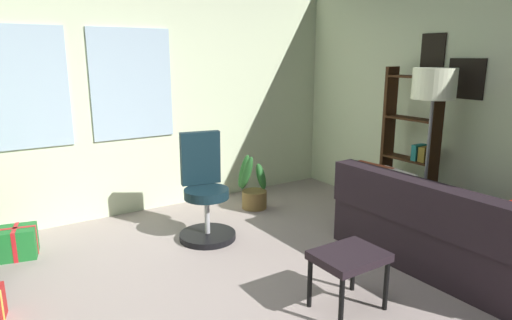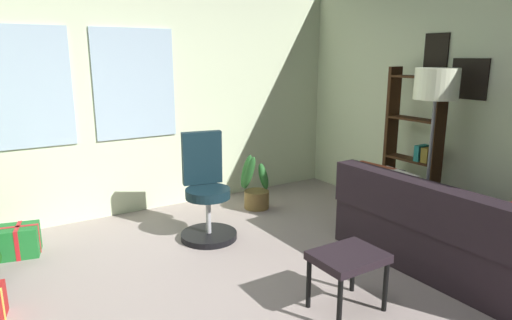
{
  "view_description": "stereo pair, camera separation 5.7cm",
  "coord_description": "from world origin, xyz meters",
  "px_view_note": "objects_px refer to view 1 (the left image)",
  "views": [
    {
      "loc": [
        -1.39,
        -2.31,
        1.79
      ],
      "look_at": [
        0.46,
        0.54,
        0.98
      ],
      "focal_mm": 30.95,
      "sensor_mm": 36.0,
      "label": 1
    },
    {
      "loc": [
        -1.34,
        -2.34,
        1.79
      ],
      "look_at": [
        0.46,
        0.54,
        0.98
      ],
      "focal_mm": 30.95,
      "sensor_mm": 36.0,
      "label": 2
    }
  ],
  "objects_px": {
    "footstool": "(349,260)",
    "potted_plant": "(252,189)",
    "office_chair": "(205,198)",
    "gift_box_green": "(17,242)",
    "couch": "(473,237)",
    "bookshelf": "(409,155)",
    "floor_lamp": "(433,95)"
  },
  "relations": [
    {
      "from": "floor_lamp",
      "to": "footstool",
      "type": "bearing_deg",
      "value": -162.18
    },
    {
      "from": "floor_lamp",
      "to": "gift_box_green",
      "type": "bearing_deg",
      "value": 152.03
    },
    {
      "from": "footstool",
      "to": "gift_box_green",
      "type": "distance_m",
      "value": 2.96
    },
    {
      "from": "footstool",
      "to": "floor_lamp",
      "type": "distance_m",
      "value": 1.85
    },
    {
      "from": "footstool",
      "to": "gift_box_green",
      "type": "height_order",
      "value": "footstool"
    },
    {
      "from": "floor_lamp",
      "to": "potted_plant",
      "type": "height_order",
      "value": "floor_lamp"
    },
    {
      "from": "office_chair",
      "to": "potted_plant",
      "type": "distance_m",
      "value": 1.02
    },
    {
      "from": "footstool",
      "to": "potted_plant",
      "type": "height_order",
      "value": "potted_plant"
    },
    {
      "from": "footstool",
      "to": "bookshelf",
      "type": "distance_m",
      "value": 2.08
    },
    {
      "from": "couch",
      "to": "footstool",
      "type": "bearing_deg",
      "value": 174.34
    },
    {
      "from": "gift_box_green",
      "to": "office_chair",
      "type": "xyz_separation_m",
      "value": [
        1.64,
        -0.52,
        0.28
      ]
    },
    {
      "from": "potted_plant",
      "to": "footstool",
      "type": "bearing_deg",
      "value": -105.11
    },
    {
      "from": "potted_plant",
      "to": "couch",
      "type": "bearing_deg",
      "value": -72.72
    },
    {
      "from": "couch",
      "to": "bookshelf",
      "type": "bearing_deg",
      "value": 65.68
    },
    {
      "from": "couch",
      "to": "footstool",
      "type": "xyz_separation_m",
      "value": [
        -1.33,
        0.13,
        0.08
      ]
    },
    {
      "from": "footstool",
      "to": "bookshelf",
      "type": "bearing_deg",
      "value": 27.71
    },
    {
      "from": "couch",
      "to": "office_chair",
      "type": "relative_size",
      "value": 1.88
    },
    {
      "from": "footstool",
      "to": "office_chair",
      "type": "relative_size",
      "value": 0.47
    },
    {
      "from": "couch",
      "to": "potted_plant",
      "type": "xyz_separation_m",
      "value": [
        -0.73,
        2.34,
        -0.06
      ]
    },
    {
      "from": "office_chair",
      "to": "footstool",
      "type": "bearing_deg",
      "value": -80.97
    },
    {
      "from": "footstool",
      "to": "floor_lamp",
      "type": "relative_size",
      "value": 0.29
    },
    {
      "from": "footstool",
      "to": "potted_plant",
      "type": "bearing_deg",
      "value": 74.89
    },
    {
      "from": "potted_plant",
      "to": "gift_box_green",
      "type": "bearing_deg",
      "value": 179.25
    },
    {
      "from": "office_chair",
      "to": "potted_plant",
      "type": "height_order",
      "value": "office_chair"
    },
    {
      "from": "footstool",
      "to": "gift_box_green",
      "type": "bearing_deg",
      "value": 130.51
    },
    {
      "from": "footstool",
      "to": "gift_box_green",
      "type": "relative_size",
      "value": 1.29
    },
    {
      "from": "gift_box_green",
      "to": "office_chair",
      "type": "bearing_deg",
      "value": -17.65
    },
    {
      "from": "couch",
      "to": "floor_lamp",
      "type": "bearing_deg",
      "value": 79.28
    },
    {
      "from": "bookshelf",
      "to": "potted_plant",
      "type": "height_order",
      "value": "bookshelf"
    },
    {
      "from": "couch",
      "to": "gift_box_green",
      "type": "relative_size",
      "value": 5.16
    },
    {
      "from": "footstool",
      "to": "potted_plant",
      "type": "relative_size",
      "value": 0.74
    },
    {
      "from": "gift_box_green",
      "to": "potted_plant",
      "type": "distance_m",
      "value": 2.52
    }
  ]
}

